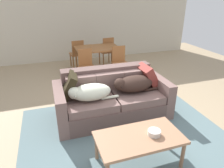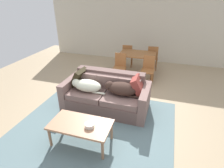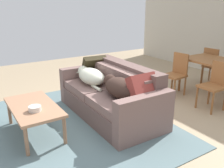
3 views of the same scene
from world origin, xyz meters
name	(u,v)px [view 3 (image 3 of 3)]	position (x,y,z in m)	size (l,w,h in m)	color
ground_plane	(115,122)	(0.00, 0.00, 0.00)	(10.00, 10.00, 0.00)	tan
area_rug	(65,127)	(-0.27, -0.77, 0.01)	(3.30, 3.01, 0.01)	slate
couch	(112,96)	(-0.27, 0.11, 0.34)	(2.07, 1.00, 0.87)	brown
dog_on_left_cushion	(91,76)	(-0.72, -0.06, 0.62)	(0.85, 0.39, 0.28)	silver
dog_on_right_cushion	(120,87)	(0.11, 0.01, 0.63)	(0.87, 0.40, 0.30)	#37251E
throw_pillow_by_left_arm	(94,67)	(-1.04, 0.18, 0.68)	(0.12, 0.45, 0.45)	#2C2515
throw_pillow_by_right_arm	(144,90)	(0.50, 0.16, 0.68)	(0.15, 0.45, 0.45)	maroon
coffee_table	(34,109)	(-0.33, -1.21, 0.40)	(1.13, 0.61, 0.45)	#AE7B5A
bowl_on_coffee_table	(35,108)	(-0.13, -1.24, 0.49)	(0.17, 0.17, 0.07)	silver
dining_table	(215,64)	(0.07, 2.41, 0.68)	(1.21, 0.86, 0.75)	brown
dining_chair_near_left	(176,72)	(-0.38, 1.79, 0.48)	(0.43, 0.43, 0.88)	brown
dining_chair_near_right	(215,83)	(0.52, 1.81, 0.49)	(0.41, 0.41, 0.87)	brown
dining_chair_far_left	(212,64)	(-0.41, 3.01, 0.49)	(0.44, 0.44, 0.87)	brown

